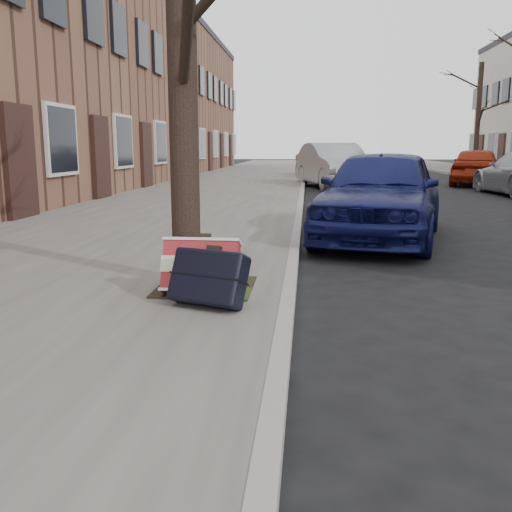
# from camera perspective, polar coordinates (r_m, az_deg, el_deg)

# --- Properties ---
(ground) EXTENTS (120.00, 120.00, 0.00)m
(ground) POSITION_cam_1_polar(r_m,az_deg,el_deg) (4.12, 20.59, -9.23)
(ground) COLOR black
(ground) RESTS_ON ground
(near_sidewalk) EXTENTS (5.00, 70.00, 0.12)m
(near_sidewalk) POSITION_cam_1_polar(r_m,az_deg,el_deg) (18.95, -2.78, 6.93)
(near_sidewalk) COLOR slate
(near_sidewalk) RESTS_ON ground
(house_near) EXTENTS (6.80, 40.00, 7.00)m
(house_near) POSITION_cam_1_polar(r_m,az_deg,el_deg) (21.59, -18.84, 16.01)
(house_near) COLOR brown
(house_near) RESTS_ON ground
(dirt_patch) EXTENTS (0.85, 0.85, 0.02)m
(dirt_patch) POSITION_cam_1_polar(r_m,az_deg,el_deg) (5.16, -5.06, -3.07)
(dirt_patch) COLOR black
(dirt_patch) RESTS_ON near_sidewalk
(suitcase_red) EXTENTS (0.64, 0.36, 0.49)m
(suitcase_red) POSITION_cam_1_polar(r_m,az_deg,el_deg) (4.84, -5.51, -1.11)
(suitcase_red) COLOR maroon
(suitcase_red) RESTS_ON near_sidewalk
(suitcase_navy) EXTENTS (0.70, 0.55, 0.48)m
(suitcase_navy) POSITION_cam_1_polar(r_m,az_deg,el_deg) (4.50, -4.75, -2.12)
(suitcase_navy) COLOR black
(suitcase_navy) RESTS_ON near_sidewalk
(car_near_front) EXTENTS (2.53, 4.29, 1.37)m
(car_near_front) POSITION_cam_1_polar(r_m,az_deg,el_deg) (8.66, 12.43, 6.11)
(car_near_front) COLOR #121651
(car_near_front) RESTS_ON ground
(car_near_mid) EXTENTS (2.68, 4.77, 1.49)m
(car_near_mid) POSITION_cam_1_polar(r_m,az_deg,el_deg) (19.38, 7.77, 8.96)
(car_near_mid) COLOR #A4A7AC
(car_near_mid) RESTS_ON ground
(car_near_back) EXTENTS (2.41, 4.97, 1.36)m
(car_near_back) POSITION_cam_1_polar(r_m,az_deg,el_deg) (25.18, 7.45, 9.25)
(car_near_back) COLOR #3D3E43
(car_near_back) RESTS_ON ground
(car_far_back) EXTENTS (2.78, 4.26, 1.35)m
(car_far_back) POSITION_cam_1_polar(r_m,az_deg,el_deg) (21.93, 21.19, 8.36)
(car_far_back) COLOR maroon
(car_far_back) RESTS_ON ground
(tree_far_c) EXTENTS (0.24, 0.24, 5.25)m
(tree_far_c) POSITION_cam_1_polar(r_m,az_deg,el_deg) (30.80, 21.32, 12.74)
(tree_far_c) COLOR black
(tree_far_c) RESTS_ON far_sidewalk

